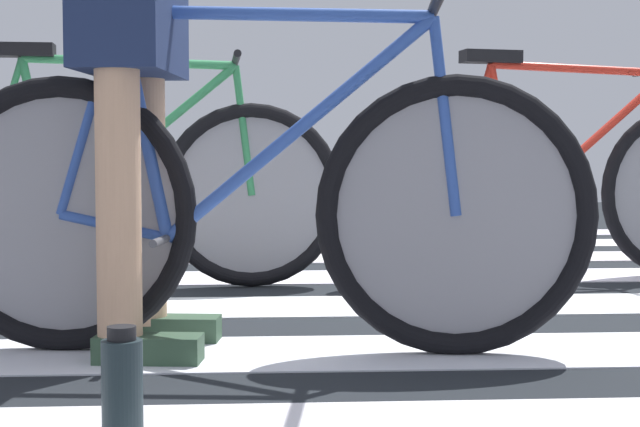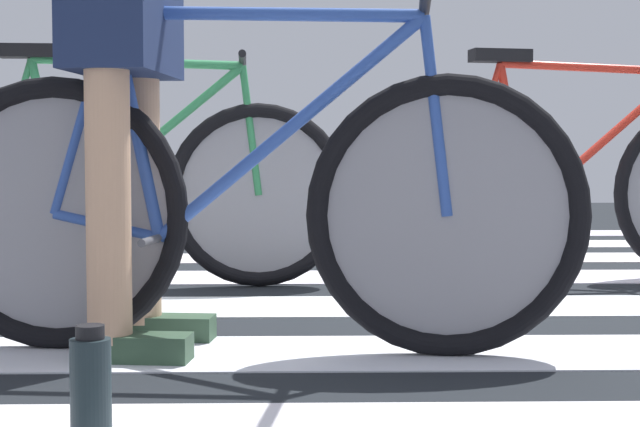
% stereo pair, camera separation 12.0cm
% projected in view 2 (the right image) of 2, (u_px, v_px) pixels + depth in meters
% --- Properties ---
extents(ground, '(18.00, 14.00, 0.02)m').
position_uv_depth(ground, '(340.00, 298.00, 3.49)').
color(ground, black).
extents(crosswalk_markings, '(5.41, 5.75, 0.00)m').
position_uv_depth(crosswalk_markings, '(336.00, 290.00, 3.61)').
color(crosswalk_markings, silver).
rests_on(crosswalk_markings, ground).
extents(bicycle_1_of_3, '(1.73, 0.52, 0.93)m').
position_uv_depth(bicycle_1_of_3, '(245.00, 204.00, 2.44)').
color(bicycle_1_of_3, black).
rests_on(bicycle_1_of_3, ground).
extents(cyclist_1_of_3, '(0.35, 0.43, 1.00)m').
position_uv_depth(cyclist_1_of_3, '(126.00, 103.00, 2.45)').
color(cyclist_1_of_3, tan).
rests_on(cyclist_1_of_3, ground).
extents(bicycle_2_of_3, '(1.74, 0.52, 0.93)m').
position_uv_depth(bicycle_2_of_3, '(125.00, 188.00, 3.66)').
color(bicycle_2_of_3, black).
rests_on(bicycle_2_of_3, ground).
extents(bicycle_3_of_3, '(1.72, 0.54, 0.93)m').
position_uv_depth(bicycle_3_of_3, '(579.00, 187.00, 3.87)').
color(bicycle_3_of_3, black).
rests_on(bicycle_3_of_3, ground).
extents(water_bottle, '(0.07, 0.07, 0.22)m').
position_uv_depth(water_bottle, '(91.00, 391.00, 1.64)').
color(water_bottle, '#1E2B30').
rests_on(water_bottle, ground).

